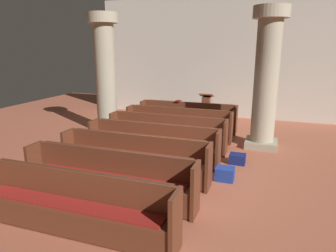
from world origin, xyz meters
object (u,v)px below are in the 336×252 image
Objects in this scene: pew_row_1 at (178,123)px; lectern at (206,111)px; pew_row_2 at (167,131)px; pew_row_4 at (134,156)px; pillar_aisle_side at (266,77)px; pillar_far_side at (105,72)px; hymn_book at (178,101)px; pew_row_0 at (188,116)px; pew_row_3 at (152,142)px; kneeler_box_navy at (237,159)px; pew_row_6 at (73,202)px; pew_row_5 at (109,175)px; kneeler_box_blue at (225,174)px.

pew_row_1 is 2.95× the size of lectern.
pew_row_1 and pew_row_2 have the same top height.
pew_row_4 is 4.11m from pillar_aisle_side.
hymn_book is (1.95, 1.28, -0.99)m from pillar_far_side.
hymn_book is (-0.39, 0.19, 0.43)m from pew_row_0.
pew_row_3 is 3.38m from pillar_far_side.
pew_row_3 reaches higher than kneeler_box_navy.
hymn_book is (-0.39, 2.23, 0.43)m from pew_row_2.
pew_row_1 is 8.71× the size of kneeler_box_navy.
lectern is at bearing 86.95° from pew_row_6.
pillar_aisle_side is at bearing 59.37° from pew_row_5.
pillar_aisle_side is at bearing 76.79° from kneeler_box_blue.
pillar_far_side reaches higher than pew_row_0.
pew_row_1 is at bearing 125.04° from kneeler_box_blue.
lectern is at bearing 85.74° from pew_row_4.
pew_row_5 is at bearing -85.78° from hymn_book.
pew_row_4 is 2.95× the size of lectern.
pillar_aisle_side is 3.27m from lectern.
lectern reaches higher than pew_row_0.
pew_row_2 is 2.95m from pillar_aisle_side.
pillar_far_side reaches higher than kneeler_box_navy.
pew_row_5 is 0.88× the size of pillar_aisle_side.
pew_row_2 is 14.59× the size of hymn_book.
pillar_far_side is (-2.34, -1.09, 1.42)m from pew_row_0.
pew_row_1 is 1.00× the size of pew_row_5.
pillar_aisle_side reaches higher than lectern.
pew_row_3 is 1.00× the size of pew_row_5.
hymn_book is at bearing -131.32° from lectern.
pew_row_2 reaches higher than kneeler_box_blue.
lectern reaches higher than pew_row_6.
hymn_book is at bearing 93.54° from pew_row_6.
pew_row_1 and pew_row_5 have the same top height.
kneeler_box_blue is at bearing -54.96° from pew_row_1.
kneeler_box_navy is (2.32, -2.75, -0.79)m from hymn_book.
pew_row_1 is at bearing 90.00° from pew_row_2.
lectern is at bearing 84.70° from pew_row_3.
pillar_far_side is 16.64× the size of hymn_book.
pew_row_5 is 4.91m from pillar_aisle_side.
hymn_book reaches higher than pew_row_0.
pew_row_5 is at bearing -90.00° from pew_row_2.
hymn_book reaches higher than pew_row_6.
pew_row_4 is at bearing -141.71° from kneeler_box_navy.
pew_row_5 is (0.00, -1.02, 0.00)m from pew_row_4.
pillar_aisle_side is 2.37m from kneeler_box_navy.
pew_row_1 is 14.59× the size of hymn_book.
pew_row_3 is at bearing 163.74° from kneeler_box_blue.
pillar_aisle_side is at bearing 0.28° from pillar_far_side.
pillar_aisle_side is at bearing 51.61° from pew_row_4.
pew_row_4 is 0.88× the size of pillar_aisle_side.
pew_row_1 is at bearing 90.00° from pew_row_4.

